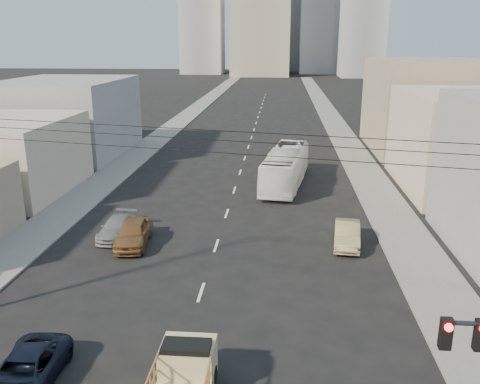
# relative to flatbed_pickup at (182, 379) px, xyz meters

# --- Properties ---
(sidewalk_left) EXTENTS (3.50, 180.00, 0.12)m
(sidewalk_left) POSITION_rel_flatbed_pickup_xyz_m (-12.42, 70.18, -1.03)
(sidewalk_left) COLOR slate
(sidewalk_left) RESTS_ON ground
(sidewalk_right) EXTENTS (3.50, 180.00, 0.12)m
(sidewalk_right) POSITION_rel_flatbed_pickup_xyz_m (11.08, 70.18, -1.03)
(sidewalk_right) COLOR slate
(sidewalk_right) RESTS_ON ground
(lane_dashes) EXTENTS (0.15, 104.00, 0.01)m
(lane_dashes) POSITION_rel_flatbed_pickup_xyz_m (-0.67, 53.18, -1.09)
(lane_dashes) COLOR silver
(lane_dashes) RESTS_ON ground
(flatbed_pickup) EXTENTS (1.95, 4.41, 1.90)m
(flatbed_pickup) POSITION_rel_flatbed_pickup_xyz_m (0.00, 0.00, 0.00)
(flatbed_pickup) COLOR #C8BA86
(flatbed_pickup) RESTS_ON ground
(navy_pickup) EXTENTS (2.21, 4.59, 1.26)m
(navy_pickup) POSITION_rel_flatbed_pickup_xyz_m (-5.83, 0.53, -0.46)
(navy_pickup) COLOR black
(navy_pickup) RESTS_ON ground
(city_bus) EXTENTS (4.35, 11.76, 3.20)m
(city_bus) POSITION_rel_flatbed_pickup_xyz_m (3.56, 28.10, 0.51)
(city_bus) COLOR white
(city_bus) RESTS_ON ground
(sedan_brown) EXTENTS (2.28, 4.69, 1.54)m
(sedan_brown) POSITION_rel_flatbed_pickup_xyz_m (-5.72, 13.85, -0.32)
(sedan_brown) COLOR brown
(sedan_brown) RESTS_ON ground
(sedan_tan) EXTENTS (1.96, 4.41, 1.41)m
(sedan_tan) POSITION_rel_flatbed_pickup_xyz_m (7.25, 14.90, -0.39)
(sedan_tan) COLOR #9B8E5A
(sedan_tan) RESTS_ON ground
(sedan_grey) EXTENTS (1.79, 4.27, 1.23)m
(sedan_grey) POSITION_rel_flatbed_pickup_xyz_m (-7.11, 15.12, -0.48)
(sedan_grey) COLOR gray
(sedan_grey) RESTS_ON ground
(overhead_wires) EXTENTS (23.01, 5.02, 0.72)m
(overhead_wires) POSITION_rel_flatbed_pickup_xyz_m (-0.67, 1.68, 7.87)
(overhead_wires) COLOR black
(overhead_wires) RESTS_ON ground
(bldg_right_mid) EXTENTS (11.00, 14.00, 8.00)m
(bldg_right_mid) POSITION_rel_flatbed_pickup_xyz_m (18.83, 28.18, 2.91)
(bldg_right_mid) COLOR beige
(bldg_right_mid) RESTS_ON ground
(bldg_right_far) EXTENTS (12.00, 16.00, 10.00)m
(bldg_right_far) POSITION_rel_flatbed_pickup_xyz_m (19.33, 44.18, 3.91)
(bldg_right_far) COLOR gray
(bldg_right_far) RESTS_ON ground
(bldg_left_far) EXTENTS (12.00, 16.00, 8.00)m
(bldg_left_far) POSITION_rel_flatbed_pickup_xyz_m (-20.17, 39.18, 2.91)
(bldg_left_far) COLOR gray
(bldg_left_far) RESTS_ON ground
(midrise_ne) EXTENTS (16.00, 16.00, 40.00)m
(midrise_ne) POSITION_rel_flatbed_pickup_xyz_m (17.33, 185.18, 18.91)
(midrise_ne) COLOR gray
(midrise_ne) RESTS_ON ground
(midrise_nw) EXTENTS (15.00, 15.00, 34.00)m
(midrise_nw) POSITION_rel_flatbed_pickup_xyz_m (-26.67, 180.18, 15.91)
(midrise_nw) COLOR gray
(midrise_nw) RESTS_ON ground
(midrise_back) EXTENTS (18.00, 18.00, 44.00)m
(midrise_back) POSITION_rel_flatbed_pickup_xyz_m (5.33, 200.18, 20.91)
(midrise_back) COLOR gray
(midrise_back) RESTS_ON ground
(midrise_east) EXTENTS (14.00, 14.00, 28.00)m
(midrise_east) POSITION_rel_flatbed_pickup_xyz_m (29.33, 165.18, 12.91)
(midrise_east) COLOR gray
(midrise_east) RESTS_ON ground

